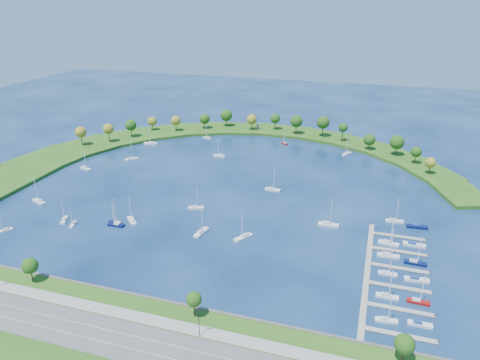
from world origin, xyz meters
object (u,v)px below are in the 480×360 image
(moored_boat_5, at_px, (151,143))
(docked_boat_11, at_px, (417,226))
(moored_boat_12, at_px, (196,207))
(docked_boat_10, at_px, (394,220))
(moored_boat_7, at_px, (273,189))
(moored_boat_15, at_px, (64,219))
(moored_boat_11, at_px, (328,224))
(docked_boat_4, at_px, (388,273))
(moored_boat_1, at_px, (116,224))
(moored_boat_14, at_px, (243,237))
(moored_boat_6, at_px, (4,230))
(moored_boat_8, at_px, (73,224))
(moored_boat_10, at_px, (117,223))
(moored_boat_17, at_px, (219,155))
(docked_boat_6, at_px, (388,255))
(moored_boat_4, at_px, (131,159))
(docked_boat_3, at_px, (418,301))
(harbor_tower, at_px, (258,126))
(moored_boat_3, at_px, (284,143))
(docked_boat_8, at_px, (388,243))
(moored_boat_0, at_px, (86,168))
(docked_boat_9, at_px, (414,245))
(dock_system, at_px, (387,275))
(docked_boat_0, at_px, (386,319))
(moored_boat_2, at_px, (347,153))
(moored_boat_16, at_px, (201,232))
(docked_boat_1, at_px, (420,324))
(docked_boat_7, at_px, (415,262))
(moored_boat_13, at_px, (207,137))
(docked_boat_2, at_px, (387,296))

(moored_boat_5, distance_m, docked_boat_11, 193.30)
(moored_boat_12, xyz_separation_m, docked_boat_10, (95.46, 15.32, 0.01))
(moored_boat_7, xyz_separation_m, moored_boat_15, (-86.09, -65.47, -0.04))
(moored_boat_11, height_order, docked_boat_10, moored_boat_11)
(docked_boat_4, height_order, docked_boat_10, docked_boat_10)
(moored_boat_1, height_order, docked_boat_4, moored_boat_1)
(moored_boat_14, bearing_deg, moored_boat_11, 155.46)
(moored_boat_6, relative_size, moored_boat_8, 1.20)
(moored_boat_1, xyz_separation_m, moored_boat_10, (-0.06, 1.25, 0.06))
(moored_boat_17, xyz_separation_m, docked_boat_6, (109.08, -95.89, 0.03))
(moored_boat_4, xyz_separation_m, docked_boat_3, (172.16, -100.08, -0.04))
(moored_boat_8, bearing_deg, harbor_tower, 150.44)
(moored_boat_3, distance_m, docked_boat_8, 145.35)
(moored_boat_12, relative_size, docked_boat_3, 1.05)
(moored_boat_0, xyz_separation_m, docked_boat_9, (190.27, -35.95, -0.20))
(dock_system, height_order, docked_boat_6, docked_boat_6)
(moored_boat_11, height_order, docked_boat_3, moored_boat_11)
(moored_boat_11, bearing_deg, docked_boat_11, 13.03)
(docked_boat_0, height_order, docked_boat_8, docked_boat_8)
(moored_boat_3, height_order, moored_boat_5, moored_boat_5)
(moored_boat_3, distance_m, moored_boat_10, 152.99)
(docked_boat_4, bearing_deg, moored_boat_2, 101.99)
(moored_boat_5, xyz_separation_m, moored_boat_14, (104.17, -109.85, -0.02))
(moored_boat_6, relative_size, moored_boat_17, 0.92)
(docked_boat_3, bearing_deg, docked_boat_9, 91.96)
(moored_boat_6, distance_m, moored_boat_16, 90.16)
(docked_boat_3, xyz_separation_m, docked_boat_4, (-10.49, 14.81, -0.02))
(dock_system, relative_size, moored_boat_17, 6.77)
(docked_boat_1, bearing_deg, moored_boat_16, 159.77)
(docked_boat_6, bearing_deg, moored_boat_14, -179.57)
(moored_boat_4, height_order, moored_boat_11, moored_boat_11)
(dock_system, relative_size, docked_boat_3, 7.16)
(harbor_tower, bearing_deg, docked_boat_1, -61.16)
(moored_boat_4, height_order, docked_boat_4, moored_boat_4)
(docked_boat_7, bearing_deg, moored_boat_11, 151.50)
(dock_system, relative_size, moored_boat_15, 7.22)
(moored_boat_1, height_order, moored_boat_10, moored_boat_10)
(moored_boat_13, distance_m, docked_boat_8, 179.31)
(docked_boat_8, distance_m, docked_boat_9, 10.65)
(dock_system, distance_m, moored_boat_3, 167.19)
(docked_boat_2, xyz_separation_m, docked_boat_6, (-0.02, 28.37, 0.04))
(moored_boat_15, bearing_deg, moored_boat_13, -30.62)
(moored_boat_7, xyz_separation_m, moored_boat_11, (34.64, -31.88, 0.04))
(docked_boat_6, bearing_deg, moored_boat_7, 136.96)
(moored_boat_16, height_order, docked_boat_2, moored_boat_16)
(dock_system, xyz_separation_m, moored_boat_14, (-61.07, 10.66, 0.61))
(docked_boat_1, bearing_deg, moored_boat_7, 128.93)
(moored_boat_5, bearing_deg, moored_boat_6, 75.91)
(dock_system, bearing_deg, moored_boat_15, 179.74)
(moored_boat_1, xyz_separation_m, moored_boat_15, (-26.14, -3.09, 0.01))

